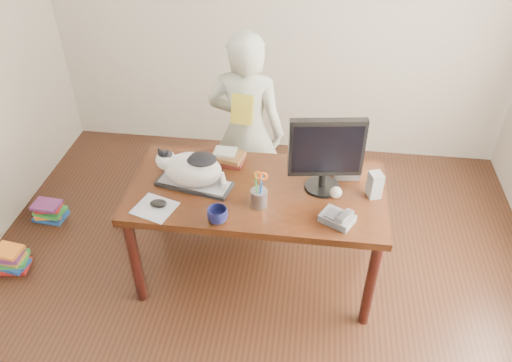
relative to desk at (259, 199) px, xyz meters
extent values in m
plane|color=black|center=(0.00, -0.68, -0.60)|extent=(4.50, 4.50, 0.00)
plane|color=silver|center=(0.00, 1.57, 0.75)|extent=(4.00, 0.00, 4.00)
cube|color=black|center=(0.00, -0.08, 0.12)|extent=(1.60, 0.80, 0.05)
cylinder|color=black|center=(-0.74, -0.42, -0.25)|extent=(0.07, 0.07, 0.70)
cylinder|color=black|center=(0.74, -0.42, -0.25)|extent=(0.07, 0.07, 0.70)
cylinder|color=black|center=(-0.74, 0.26, -0.25)|extent=(0.07, 0.07, 0.70)
cylinder|color=black|center=(0.74, 0.26, -0.25)|extent=(0.07, 0.07, 0.70)
cube|color=black|center=(0.00, 0.28, -0.20)|extent=(1.45, 0.03, 0.50)
cube|color=black|center=(-0.40, -0.09, 0.16)|extent=(0.50, 0.27, 0.02)
cube|color=#A9A9AE|center=(-0.40, -0.09, 0.17)|extent=(0.46, 0.24, 0.01)
ellipsoid|color=silver|center=(-0.40, -0.09, 0.27)|extent=(0.40, 0.29, 0.22)
ellipsoid|color=silver|center=(-0.57, -0.08, 0.32)|extent=(0.15, 0.15, 0.12)
ellipsoid|color=black|center=(-0.57, -0.08, 0.36)|extent=(0.11, 0.10, 0.05)
cone|color=black|center=(-0.60, -0.08, 0.39)|extent=(0.07, 0.06, 0.07)
cone|color=black|center=(-0.54, -0.10, 0.39)|extent=(0.07, 0.07, 0.07)
ellipsoid|color=black|center=(-0.33, -0.11, 0.36)|extent=(0.22, 0.19, 0.05)
cylinder|color=silver|center=(-0.22, -0.08, 0.20)|extent=(0.08, 0.15, 0.05)
cylinder|color=black|center=(0.40, -0.02, 0.16)|extent=(0.25, 0.25, 0.02)
cylinder|color=black|center=(0.40, -0.02, 0.22)|extent=(0.05, 0.05, 0.10)
cube|color=black|center=(0.41, -0.04, 0.46)|extent=(0.45, 0.11, 0.38)
cube|color=black|center=(0.41, -0.06, 0.46)|extent=(0.40, 0.06, 0.32)
cylinder|color=gray|center=(0.03, -0.23, 0.20)|extent=(0.12, 0.12, 0.11)
cylinder|color=black|center=(0.01, -0.22, 0.30)|extent=(0.04, 0.03, 0.17)
cylinder|color=#0B38A2|center=(0.05, -0.25, 0.30)|extent=(0.03, 0.04, 0.17)
cylinder|color=red|center=(0.03, -0.21, 0.30)|extent=(0.02, 0.04, 0.17)
cylinder|color=#1B8A30|center=(0.02, -0.25, 0.30)|extent=(0.02, 0.04, 0.17)
cylinder|color=#A9AAAE|center=(0.04, -0.24, 0.31)|extent=(0.02, 0.03, 0.12)
cylinder|color=#A9AAAE|center=(0.05, -0.24, 0.31)|extent=(0.02, 0.03, 0.12)
torus|color=#FF620D|center=(0.03, -0.24, 0.38)|extent=(0.05, 0.03, 0.05)
torus|color=#FF620D|center=(0.06, -0.24, 0.38)|extent=(0.05, 0.03, 0.05)
cube|color=silver|center=(-0.58, -0.34, 0.15)|extent=(0.28, 0.27, 0.01)
ellipsoid|color=black|center=(-0.56, -0.32, 0.17)|extent=(0.12, 0.10, 0.04)
imported|color=black|center=(-0.19, -0.41, 0.20)|extent=(0.16, 0.16, 0.10)
cube|color=#5B5B5F|center=(0.50, -0.32, 0.17)|extent=(0.22, 0.20, 0.05)
cube|color=#404042|center=(0.46, -0.31, 0.20)|extent=(0.11, 0.11, 0.01)
cube|color=#A9AAAE|center=(0.54, -0.33, 0.20)|extent=(0.11, 0.16, 0.05)
cube|color=gray|center=(0.72, -0.05, 0.23)|extent=(0.10, 0.10, 0.17)
sphere|color=beige|center=(0.49, -0.10, 0.18)|extent=(0.07, 0.07, 0.07)
cube|color=#441412|center=(-0.24, 0.19, 0.17)|extent=(0.24, 0.19, 0.04)
cube|color=brown|center=(-0.23, 0.18, 0.20)|extent=(0.24, 0.20, 0.03)
cube|color=beige|center=(-0.25, 0.19, 0.22)|extent=(0.15, 0.12, 0.02)
cube|color=#5B5B5F|center=(0.55, 0.18, 0.18)|extent=(0.18, 0.23, 0.06)
cube|color=#404042|center=(0.55, 0.15, 0.21)|extent=(0.12, 0.12, 0.01)
imported|color=white|center=(-0.16, 0.54, 0.16)|extent=(0.59, 0.42, 1.53)
cube|color=gold|center=(-0.16, 0.37, 0.45)|extent=(0.15, 0.10, 0.20)
cube|color=#AC1918|center=(-1.75, -0.28, -0.59)|extent=(0.25, 0.19, 0.03)
cube|color=#1A489D|center=(-1.74, -0.28, -0.56)|extent=(0.23, 0.18, 0.03)
cube|color=#2A8D36|center=(-1.76, -0.27, -0.53)|extent=(0.27, 0.22, 0.03)
cube|color=gold|center=(-1.75, -0.28, -0.49)|extent=(0.21, 0.16, 0.03)
cube|color=#6E2D72|center=(-1.76, -0.29, -0.46)|extent=(0.23, 0.17, 0.03)
cube|color=orange|center=(-1.74, -0.27, -0.43)|extent=(0.21, 0.17, 0.03)
cube|color=#1A489D|center=(-1.72, 0.27, -0.59)|extent=(0.25, 0.19, 0.03)
cube|color=orange|center=(-1.73, 0.28, -0.55)|extent=(0.22, 0.19, 0.03)
cube|color=#2A8D36|center=(-1.71, 0.27, -0.52)|extent=(0.24, 0.19, 0.03)
cube|color=#AC1918|center=(-1.72, 0.28, -0.49)|extent=(0.21, 0.16, 0.03)
cube|color=#6E2D72|center=(-1.73, 0.27, -0.46)|extent=(0.22, 0.17, 0.03)
camera|label=1|loc=(0.31, -2.50, 2.09)|focal=35.00mm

